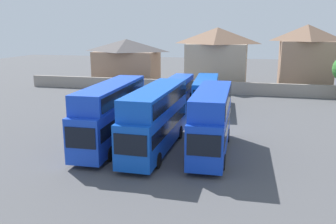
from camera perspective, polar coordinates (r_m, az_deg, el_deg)
ground at (r=45.75m, az=4.41°, el=1.37°), size 140.00×140.00×0.00m
depot_boundary_wall at (r=52.95m, az=5.74°, el=3.96°), size 56.00×0.50×1.80m
bus_1 at (r=29.36m, az=-8.97°, el=0.15°), size 2.81×11.61×5.01m
bus_2 at (r=27.72m, az=-1.94°, el=-0.59°), size 2.71×11.35×4.90m
bus_3 at (r=27.23m, az=6.93°, el=-0.95°), size 2.74×10.25×4.90m
bus_4 at (r=43.64m, az=1.24°, el=3.36°), size 2.56×11.90×3.30m
bus_5 at (r=43.13m, az=6.07°, el=3.31°), size 3.36×10.84×3.51m
house_terrace_left at (r=62.33m, az=-6.57°, el=8.05°), size 10.82×6.87×7.51m
house_terrace_centre at (r=58.81m, az=7.77°, el=8.66°), size 9.81×7.33×9.43m
house_terrace_right at (r=58.41m, az=20.99°, el=8.10°), size 7.82×6.39×9.86m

